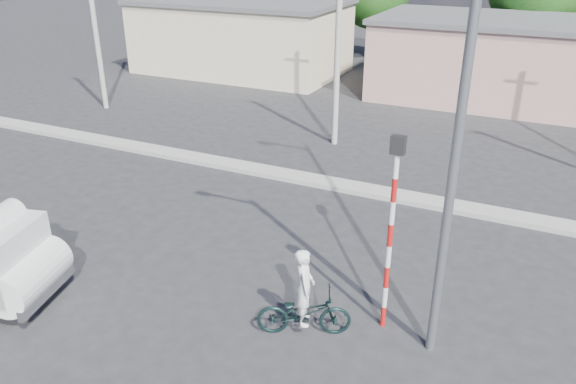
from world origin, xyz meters
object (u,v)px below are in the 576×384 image
at_px(traffic_pole, 392,220).
at_px(streetlight, 451,115).
at_px(cyclist, 304,299).
at_px(bicycle, 304,313).

height_order(traffic_pole, streetlight, streetlight).
height_order(cyclist, streetlight, streetlight).
bearing_deg(bicycle, streetlight, -98.89).
bearing_deg(bicycle, cyclist, -0.00).
bearing_deg(traffic_pole, cyclist, -146.36).
distance_m(bicycle, streetlight, 5.09).
bearing_deg(bicycle, traffic_pole, -80.82).
xyz_separation_m(bicycle, traffic_pole, (1.45, 0.97, 2.07)).
height_order(bicycle, traffic_pole, traffic_pole).
relative_size(bicycle, cyclist, 1.14).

